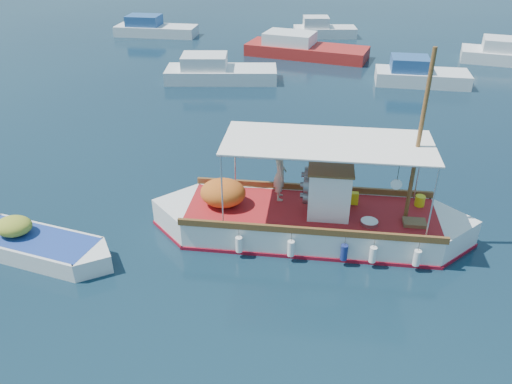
# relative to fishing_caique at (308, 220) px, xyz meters

# --- Properties ---
(ground) EXTENTS (160.00, 160.00, 0.00)m
(ground) POSITION_rel_fishing_caique_xyz_m (-0.66, 0.21, -0.56)
(ground) COLOR black
(ground) RESTS_ON ground
(fishing_caique) EXTENTS (10.43, 3.01, 6.36)m
(fishing_caique) POSITION_rel_fishing_caique_xyz_m (0.00, 0.00, 0.00)
(fishing_caique) COLOR white
(fishing_caique) RESTS_ON ground
(dinghy) EXTENTS (5.31, 2.38, 1.33)m
(dinghy) POSITION_rel_fishing_caique_xyz_m (-8.28, -2.00, -0.28)
(dinghy) COLOR white
(dinghy) RESTS_ON ground
(bg_boat_nw) EXTENTS (6.91, 3.12, 1.80)m
(bg_boat_nw) POSITION_rel_fishing_caique_xyz_m (-5.89, 15.99, -0.07)
(bg_boat_nw) COLOR silver
(bg_boat_nw) RESTS_ON ground
(bg_boat_n) EXTENTS (8.93, 4.82, 1.80)m
(bg_boat_n) POSITION_rel_fishing_caique_xyz_m (-0.93, 22.38, -0.07)
(bg_boat_n) COLOR maroon
(bg_boat_n) RESTS_ON ground
(bg_boat_ne) EXTENTS (5.52, 2.47, 1.80)m
(bg_boat_ne) POSITION_rel_fishing_caique_xyz_m (6.20, 16.77, -0.07)
(bg_boat_ne) COLOR silver
(bg_boat_ne) RESTS_ON ground
(bg_boat_far_w) EXTENTS (6.68, 2.54, 1.80)m
(bg_boat_far_w) POSITION_rel_fishing_caique_xyz_m (-13.39, 27.61, -0.07)
(bg_boat_far_w) COLOR silver
(bg_boat_far_w) RESTS_ON ground
(bg_boat_far_n) EXTENTS (5.19, 2.55, 1.80)m
(bg_boat_far_n) POSITION_rel_fishing_caique_xyz_m (0.47, 28.69, -0.07)
(bg_boat_far_n) COLOR silver
(bg_boat_far_n) RESTS_ON ground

